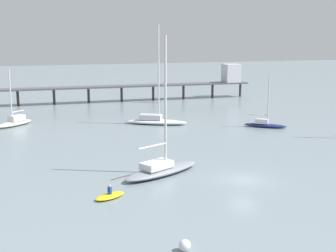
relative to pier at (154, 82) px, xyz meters
The scene contains 8 objects.
ground_plane 56.15m from the pier, 100.69° to the right, with size 400.00×400.00×0.00m, color gray.
pier is the anchor object (origin of this frame).
sailboat_gray 53.65m from the pier, 108.31° to the right, with size 9.18×5.90×12.92m.
sailboat_cream 35.20m from the pier, 145.12° to the right, with size 6.24×5.77×8.34m.
sailboat_navy 34.71m from the pier, 81.41° to the right, with size 5.57×5.16×7.50m.
sailboat_white 27.89m from the pier, 108.89° to the right, with size 9.40×6.82×14.73m.
dinghy_yellow 60.10m from the pier, 112.43° to the right, with size 2.99×2.26×1.14m.
mooring_buoy_outer 69.40m from the pier, 107.51° to the right, with size 0.74×0.74×0.74m, color silver.
Camera 1 is at (-20.31, -34.23, 12.47)m, focal length 48.18 mm.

